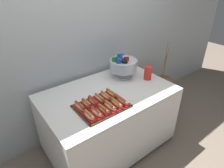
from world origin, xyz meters
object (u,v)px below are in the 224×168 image
at_px(hot_dog_9, 100,99).
at_px(hot_dog_10, 106,96).
at_px(hot_dog_7, 87,104).
at_px(floor_vase, 161,93).
at_px(hot_dog_5, 122,101).
at_px(buffet_table, 109,118).
at_px(punch_bowl, 123,65).
at_px(hot_dog_0, 89,116).
at_px(hot_dog_2, 103,109).
at_px(serving_tray, 102,106).
at_px(hot_dog_4, 116,103).
at_px(hot_dog_1, 96,113).
at_px(hot_dog_6, 80,107).
at_px(hot_dog_11, 112,93).
at_px(hot_dog_8, 93,101).
at_px(hot_dog_3, 110,106).
at_px(cup_stack, 148,73).

bearing_deg(hot_dog_9, hot_dog_10, 0.25).
bearing_deg(hot_dog_7, floor_vase, 9.20).
height_order(hot_dog_5, hot_dog_10, hot_dog_5).
relative_size(buffet_table, punch_bowl, 4.31).
distance_m(hot_dog_0, hot_dog_2, 0.15).
relative_size(serving_tray, hot_dog_2, 3.08).
bearing_deg(hot_dog_2, floor_vase, 16.23).
relative_size(hot_dog_5, hot_dog_9, 1.02).
xyz_separation_m(buffet_table, hot_dog_4, (-0.09, -0.26, 0.40)).
relative_size(hot_dog_1, punch_bowl, 0.49).
bearing_deg(hot_dog_6, hot_dog_2, -47.48).
distance_m(hot_dog_2, hot_dog_11, 0.28).
relative_size(hot_dog_4, punch_bowl, 0.55).
bearing_deg(hot_dog_9, floor_vase, 10.22).
xyz_separation_m(hot_dog_4, hot_dog_7, (-0.23, 0.16, 0.00)).
relative_size(floor_vase, hot_dog_8, 6.02).
bearing_deg(hot_dog_9, hot_dog_3, -89.75).
relative_size(hot_dog_3, hot_dog_7, 1.16).
distance_m(hot_dog_7, cup_stack, 0.87).
bearing_deg(hot_dog_6, floor_vase, 8.77).
bearing_deg(hot_dog_4, punch_bowl, 44.15).
bearing_deg(floor_vase, hot_dog_5, -160.84).
distance_m(hot_dog_5, hot_dog_8, 0.28).
distance_m(hot_dog_2, hot_dog_4, 0.15).
height_order(hot_dog_7, cup_stack, cup_stack).
bearing_deg(hot_dog_6, buffet_table, 13.22).
bearing_deg(cup_stack, floor_vase, 18.44).
xyz_separation_m(hot_dog_6, cup_stack, (0.95, 0.04, 0.05)).
distance_m(hot_dog_0, hot_dog_9, 0.28).
height_order(floor_vase, hot_dog_5, floor_vase).
xyz_separation_m(hot_dog_5, hot_dog_6, (-0.38, 0.16, 0.00)).
bearing_deg(cup_stack, hot_dog_7, -177.20).
xyz_separation_m(hot_dog_6, hot_dog_11, (0.37, 0.00, -0.00)).
relative_size(hot_dog_7, hot_dog_8, 0.86).
bearing_deg(cup_stack, hot_dog_10, -176.31).
distance_m(hot_dog_6, punch_bowl, 0.81).
distance_m(hot_dog_0, hot_dog_11, 0.41).
bearing_deg(hot_dog_7, hot_dog_4, -36.00).
xyz_separation_m(buffet_table, floor_vase, (1.13, 0.14, -0.17)).
distance_m(hot_dog_1, hot_dog_6, 0.18).
relative_size(hot_dog_5, hot_dog_8, 1.00).
relative_size(hot_dog_3, hot_dog_8, 1.00).
relative_size(hot_dog_1, cup_stack, 0.97).
bearing_deg(serving_tray, hot_dog_4, -36.00).
relative_size(hot_dog_5, hot_dog_11, 1.01).
bearing_deg(hot_dog_10, serving_tray, -143.50).
relative_size(floor_vase, hot_dog_2, 6.88).
relative_size(serving_tray, hot_dog_0, 3.09).
bearing_deg(hot_dog_6, hot_dog_11, 0.25).
distance_m(hot_dog_7, hot_dog_9, 0.15).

